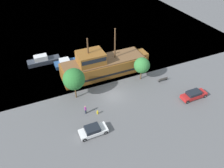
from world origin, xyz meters
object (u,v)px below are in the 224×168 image
object	(u,v)px
pirate_ship	(102,65)
moored_boat_dockside	(43,60)
parked_car_curb_front	(93,130)
pedestrian_walking_near	(85,110)
parked_car_curb_mid	(194,95)
bench_promenade_east	(163,79)
fire_hydrant	(98,112)
moored_boat_outer	(66,63)

from	to	relation	value
pirate_ship	moored_boat_dockside	world-z (taller)	pirate_ship
moored_boat_dockside	parked_car_curb_front	size ratio (longest dim) A/B	1.65
moored_boat_dockside	pedestrian_walking_near	distance (m)	19.38
parked_car_curb_mid	pirate_ship	bearing A→B (deg)	131.05
bench_promenade_east	pedestrian_walking_near	bearing A→B (deg)	-172.07
pirate_ship	pedestrian_walking_near	size ratio (longest dim) A/B	10.83
parked_car_curb_front	fire_hydrant	size ratio (longest dim) A/B	5.66
parked_car_curb_mid	fire_hydrant	size ratio (longest dim) A/B	6.43
moored_boat_dockside	pedestrian_walking_near	bearing A→B (deg)	-78.88
pirate_ship	parked_car_curb_front	world-z (taller)	pirate_ship
parked_car_curb_mid	fire_hydrant	xyz separation A→B (m)	(-17.49, 3.29, -0.34)
parked_car_curb_mid	parked_car_curb_front	bearing A→B (deg)	-178.93
pirate_ship	pedestrian_walking_near	xyz separation A→B (m)	(-7.03, -9.87, -1.18)
fire_hydrant	pirate_ship	bearing A→B (deg)	64.12
parked_car_curb_mid	bench_promenade_east	world-z (taller)	parked_car_curb_mid
moored_boat_dockside	parked_car_curb_mid	size ratio (longest dim) A/B	1.45
moored_boat_outer	fire_hydrant	xyz separation A→B (m)	(0.98, -16.98, -0.18)
moored_boat_outer	fire_hydrant	size ratio (longest dim) A/B	6.89
moored_boat_outer	fire_hydrant	distance (m)	17.01
parked_car_curb_mid	pedestrian_walking_near	distance (m)	19.74
moored_boat_outer	fire_hydrant	world-z (taller)	moored_boat_outer
pedestrian_walking_near	moored_boat_outer	bearing A→B (deg)	87.09
moored_boat_outer	parked_car_curb_front	size ratio (longest dim) A/B	1.22
moored_boat_dockside	parked_car_curb_mid	distance (m)	32.70
moored_boat_dockside	bench_promenade_east	distance (m)	26.70
moored_boat_outer	pirate_ship	bearing A→B (deg)	-44.91
moored_boat_dockside	bench_promenade_east	world-z (taller)	moored_boat_dockside
moored_boat_dockside	bench_promenade_east	bearing A→B (deg)	-38.53
moored_boat_dockside	parked_car_curb_front	distance (m)	23.84
moored_boat_dockside	fire_hydrant	distance (m)	20.69
parked_car_curb_front	fire_hydrant	world-z (taller)	parked_car_curb_front
parked_car_curb_front	parked_car_curb_mid	bearing A→B (deg)	1.07
pirate_ship	pedestrian_walking_near	world-z (taller)	pirate_ship
moored_boat_outer	pedestrian_walking_near	distance (m)	16.09
moored_boat_outer	parked_car_curb_mid	xyz separation A→B (m)	(18.47, -20.27, 0.16)
pedestrian_walking_near	bench_promenade_east	bearing A→B (deg)	7.93
moored_boat_dockside	fire_hydrant	size ratio (longest dim) A/B	9.34
parked_car_curb_front	moored_boat_dockside	bearing A→B (deg)	98.22
pedestrian_walking_near	fire_hydrant	bearing A→B (deg)	-27.02
fire_hydrant	pedestrian_walking_near	bearing A→B (deg)	152.98
pedestrian_walking_near	pirate_ship	bearing A→B (deg)	54.55
fire_hydrant	pedestrian_walking_near	distance (m)	2.07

